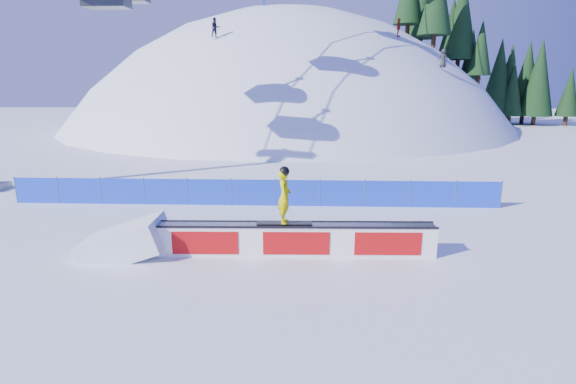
{
  "coord_description": "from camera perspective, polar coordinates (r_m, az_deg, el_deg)",
  "views": [
    {
      "loc": [
        2.36,
        -15.06,
        5.5
      ],
      "look_at": [
        1.74,
        0.2,
        1.71
      ],
      "focal_mm": 28.0,
      "sensor_mm": 36.0,
      "label": 1
    }
  ],
  "objects": [
    {
      "name": "snowboarder",
      "position": [
        14.13,
        -0.46,
        -0.49
      ],
      "size": [
        1.79,
        0.64,
        1.86
      ],
      "rotation": [
        0.0,
        0.0,
        1.54
      ],
      "color": "black",
      "rests_on": "rail_box"
    },
    {
      "name": "distant_skiers",
      "position": [
        45.77,
        3.52,
        20.68
      ],
      "size": [
        21.34,
        10.11,
        8.21
      ],
      "color": "black",
      "rests_on": "ground"
    },
    {
      "name": "safety_fence",
      "position": [
        20.3,
        -4.43,
        -0.07
      ],
      "size": [
        22.05,
        0.05,
        1.3
      ],
      "color": "blue",
      "rests_on": "ground"
    },
    {
      "name": "rail_box",
      "position": [
        14.56,
        1.06,
        -6.05
      ],
      "size": [
        8.93,
        0.86,
        1.07
      ],
      "rotation": [
        0.0,
        0.0,
        0.03
      ],
      "color": "white",
      "rests_on": "ground"
    },
    {
      "name": "snow_ramp",
      "position": [
        15.74,
        -19.87,
        -7.41
      ],
      "size": [
        2.81,
        1.8,
        1.72
      ],
      "primitive_type": null,
      "rotation": [
        0.0,
        -0.31,
        0.03
      ],
      "color": "white",
      "rests_on": "ground"
    },
    {
      "name": "snow_hill",
      "position": [
        61.76,
        -0.05,
        -8.43
      ],
      "size": [
        64.0,
        64.0,
        64.0
      ],
      "color": "white",
      "rests_on": "ground"
    },
    {
      "name": "treeline",
      "position": [
        59.99,
        26.11,
        15.46
      ],
      "size": [
        26.42,
        13.03,
        18.39
      ],
      "color": "black",
      "rests_on": "ground"
    },
    {
      "name": "ground",
      "position": [
        16.21,
        -6.23,
        -6.0
      ],
      "size": [
        160.0,
        160.0,
        0.0
      ],
      "primitive_type": "plane",
      "color": "white",
      "rests_on": "ground"
    }
  ]
}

